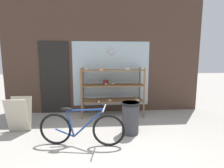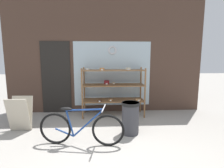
% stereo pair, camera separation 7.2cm
% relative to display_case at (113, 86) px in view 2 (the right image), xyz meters
% --- Properties ---
extents(ground_plane, '(30.00, 30.00, 0.00)m').
position_rel_display_case_xyz_m(ground_plane, '(-0.20, -2.17, -0.85)').
color(ground_plane, gray).
extents(storefront_facade, '(5.81, 0.13, 3.30)m').
position_rel_display_case_xyz_m(storefront_facade, '(-0.24, 0.42, 0.76)').
color(storefront_facade, '#473328').
rests_on(storefront_facade, ground_plane).
extents(display_case, '(1.72, 0.58, 1.36)m').
position_rel_display_case_xyz_m(display_case, '(0.00, 0.00, 0.00)').
color(display_case, brown).
rests_on(display_case, ground_plane).
extents(bicycle, '(1.60, 0.46, 0.74)m').
position_rel_display_case_xyz_m(bicycle, '(-0.71, -1.68, -0.52)').
color(bicycle, black).
rests_on(bicycle, ground_plane).
extents(sandwich_board, '(0.47, 0.39, 0.76)m').
position_rel_display_case_xyz_m(sandwich_board, '(-2.15, -0.94, -0.46)').
color(sandwich_board, '#B2A893').
rests_on(sandwich_board, ground_plane).
extents(trash_bin, '(0.39, 0.39, 0.70)m').
position_rel_display_case_xyz_m(trash_bin, '(0.30, -1.24, -0.47)').
color(trash_bin, '#38383D').
rests_on(trash_bin, ground_plane).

